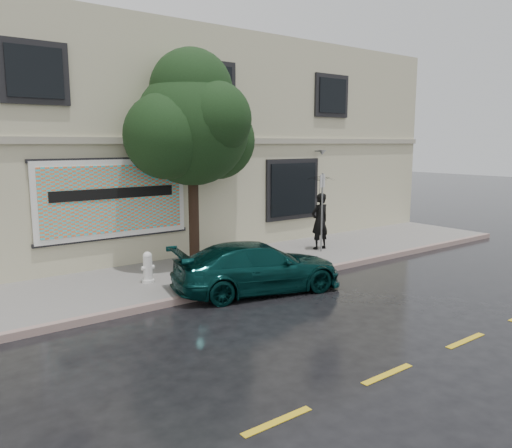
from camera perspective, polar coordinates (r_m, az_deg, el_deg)
ground at (r=12.01m, az=8.16°, el=-7.98°), size 90.00×90.00×0.00m
sidewalk at (r=14.37m, az=-1.07°, el=-4.69°), size 20.00×3.50×0.15m
curb at (r=13.04m, az=3.47°, el=-6.16°), size 20.00×0.18×0.16m
road_marking at (r=10.00m, az=22.83°, el=-12.18°), size 19.00×0.12×0.01m
building at (r=18.91m, az=-11.48°, el=8.96°), size 20.00×8.12×7.00m
billboard at (r=13.97m, az=-15.92°, el=2.80°), size 4.30×0.16×2.20m
car at (r=11.98m, az=0.20°, el=-4.95°), size 4.41×2.72×1.20m
pedestrian at (r=16.12m, az=7.30°, el=0.32°), size 0.67×0.45×1.81m
umbrella at (r=15.97m, az=7.40°, el=4.79°), size 1.25×1.25×0.71m
street_tree at (r=14.09m, az=-7.32°, el=10.75°), size 3.16×3.16×5.37m
fire_hydrant at (r=12.50m, az=-12.26°, el=-4.89°), size 0.32×0.30×0.78m
sign_pole at (r=15.68m, az=7.55°, el=2.22°), size 0.29×0.12×2.46m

